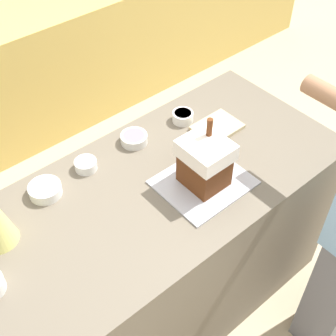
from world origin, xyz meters
TOP-DOWN VIEW (x-y plane):
  - ground_plane at (0.00, 0.00)m, footprint 12.00×12.00m
  - kitchen_island at (0.00, 0.00)m, footprint 1.77×0.80m
  - baking_tray at (0.19, -0.12)m, footprint 0.37×0.32m
  - gingerbread_house at (0.19, -0.12)m, footprint 0.18×0.19m
  - candy_bowl_far_left at (-0.35, 0.26)m, footprint 0.14×0.14m
  - candy_bowl_beside_tree at (0.12, 0.27)m, footprint 0.12×0.12m
  - candy_bowl_far_right at (0.40, 0.24)m, footprint 0.10×0.10m
  - candy_bowl_behind_tray at (-0.14, 0.27)m, footprint 0.10×0.10m
  - cookbook at (0.48, 0.09)m, footprint 0.21×0.16m

SIDE VIEW (x-z plane):
  - ground_plane at x=0.00m, z-range 0.00..0.00m
  - kitchen_island at x=0.00m, z-range 0.00..0.94m
  - baking_tray at x=0.19m, z-range 0.94..0.95m
  - cookbook at x=0.48m, z-range 0.94..0.96m
  - candy_bowl_beside_tree at x=0.12m, z-range 0.94..0.98m
  - candy_bowl_behind_tray at x=-0.14m, z-range 0.94..0.98m
  - candy_bowl_far_left at x=-0.35m, z-range 0.94..0.99m
  - candy_bowl_far_right at x=0.40m, z-range 0.94..0.99m
  - gingerbread_house at x=0.19m, z-range 0.91..1.21m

